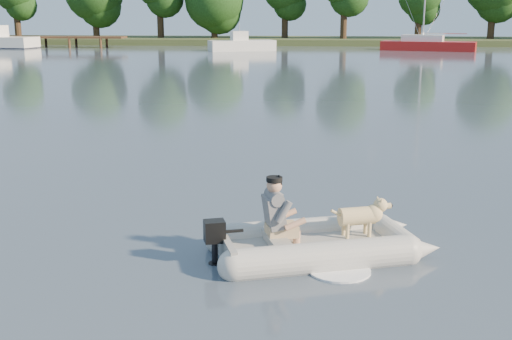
# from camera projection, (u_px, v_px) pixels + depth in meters

# --- Properties ---
(water) EXTENTS (160.00, 160.00, 0.00)m
(water) POSITION_uv_depth(u_px,v_px,m) (251.00, 261.00, 8.40)
(water) COLOR slate
(water) RESTS_ON ground
(shore_bank) EXTENTS (160.00, 12.00, 0.70)m
(shore_bank) POSITION_uv_depth(u_px,v_px,m) (307.00, 41.00, 68.31)
(shore_bank) COLOR #47512D
(shore_bank) RESTS_ON water
(dock) EXTENTS (18.00, 2.00, 1.04)m
(dock) POSITION_uv_depth(u_px,v_px,m) (32.00, 42.00, 60.84)
(dock) COLOR #4C331E
(dock) RESTS_ON water
(dinghy) EXTENTS (5.02, 4.42, 1.19)m
(dinghy) POSITION_uv_depth(u_px,v_px,m) (319.00, 219.00, 8.52)
(dinghy) COLOR #ACABA6
(dinghy) RESTS_ON water
(man) EXTENTS (0.75, 0.70, 0.92)m
(man) POSITION_uv_depth(u_px,v_px,m) (275.00, 209.00, 8.39)
(man) COLOR slate
(man) RESTS_ON dinghy
(dog) EXTENTS (0.84, 0.52, 0.53)m
(dog) POSITION_uv_depth(u_px,v_px,m) (357.00, 219.00, 8.70)
(dog) COLOR tan
(dog) RESTS_ON dinghy
(outboard_motor) EXTENTS (0.41, 0.35, 0.67)m
(outboard_motor) POSITION_uv_depth(u_px,v_px,m) (215.00, 244.00, 8.26)
(outboard_motor) COLOR black
(outboard_motor) RESTS_ON dinghy
(motorboat) EXTENTS (6.21, 4.16, 2.45)m
(motorboat) POSITION_uv_depth(u_px,v_px,m) (242.00, 38.00, 54.94)
(motorboat) COLOR white
(motorboat) RESTS_ON water
(sailboat) EXTENTS (8.23, 4.48, 10.84)m
(sailboat) POSITION_uv_depth(u_px,v_px,m) (427.00, 45.00, 55.48)
(sailboat) COLOR #AC1613
(sailboat) RESTS_ON water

